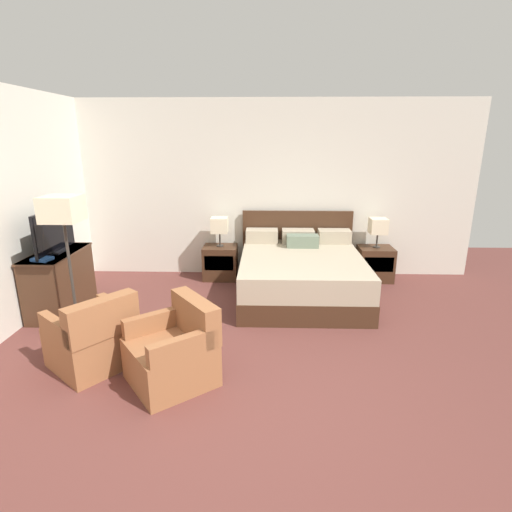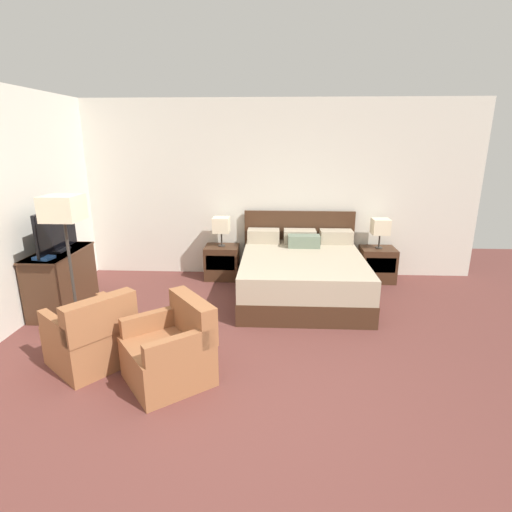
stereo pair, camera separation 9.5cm
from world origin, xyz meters
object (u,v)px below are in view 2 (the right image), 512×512
(bed, at_px, (302,274))
(table_lamp_left, at_px, (221,225))
(nightstand_left, at_px, (222,262))
(table_lamp_right, at_px, (380,227))
(armchair_by_window, at_px, (92,338))
(armchair_companion, at_px, (172,351))
(nightstand_right, at_px, (377,264))
(tv, at_px, (56,231))
(dresser, at_px, (62,280))
(book_red_cover, at_px, (44,258))
(floor_lamp, at_px, (64,217))

(bed, bearing_deg, table_lamp_left, 150.37)
(bed, height_order, table_lamp_left, bed)
(nightstand_left, height_order, table_lamp_right, table_lamp_right)
(bed, height_order, table_lamp_right, bed)
(armchair_by_window, bearing_deg, armchair_companion, -14.66)
(nightstand_right, height_order, armchair_companion, armchair_companion)
(nightstand_left, bearing_deg, nightstand_right, 0.00)
(nightstand_left, relative_size, tv, 0.59)
(armchair_companion, bearing_deg, dresser, 140.28)
(table_lamp_right, bearing_deg, nightstand_left, -179.97)
(table_lamp_left, relative_size, book_red_cover, 2.21)
(bed, distance_m, nightstand_right, 1.40)
(tv, height_order, floor_lamp, floor_lamp)
(nightstand_left, relative_size, table_lamp_left, 1.15)
(nightstand_left, xyz_separation_m, dresser, (-1.91, -1.31, 0.14))
(dresser, height_order, tv, tv)
(tv, distance_m, armchair_by_window, 1.80)
(nightstand_left, distance_m, armchair_by_window, 2.76)
(table_lamp_right, height_order, book_red_cover, table_lamp_right)
(table_lamp_left, relative_size, dresser, 0.44)
(bed, distance_m, book_red_cover, 3.29)
(bed, distance_m, tv, 3.26)
(bed, distance_m, nightstand_left, 1.40)
(table_lamp_right, height_order, tv, tv)
(dresser, relative_size, floor_lamp, 0.65)
(table_lamp_left, distance_m, armchair_by_window, 2.82)
(armchair_companion, distance_m, floor_lamp, 1.87)
(floor_lamp, bearing_deg, nightstand_left, 55.04)
(bed, height_order, tv, tv)
(nightstand_right, relative_size, dresser, 0.51)
(table_lamp_left, distance_m, book_red_cover, 2.50)
(dresser, distance_m, floor_lamp, 1.28)
(table_lamp_left, bearing_deg, floor_lamp, -124.94)
(tv, bearing_deg, table_lamp_right, 16.39)
(table_lamp_left, relative_size, armchair_companion, 0.48)
(dresser, distance_m, armchair_companion, 2.36)
(bed, distance_m, table_lamp_right, 1.50)
(bed, height_order, floor_lamp, floor_lamp)
(tv, height_order, armchair_companion, tv)
(bed, height_order, dresser, bed)
(bed, relative_size, floor_lamp, 1.24)
(table_lamp_right, xyz_separation_m, floor_lamp, (-3.83, -1.99, 0.50))
(bed, relative_size, tv, 2.20)
(tv, bearing_deg, floor_lamp, -54.22)
(dresser, distance_m, book_red_cover, 0.52)
(armchair_by_window, distance_m, armchair_companion, 0.87)
(tv, xyz_separation_m, floor_lamp, (0.51, -0.71, 0.32))
(table_lamp_right, bearing_deg, tv, -163.61)
(armchair_by_window, xyz_separation_m, floor_lamp, (-0.45, 0.61, 1.08))
(book_red_cover, bearing_deg, bed, 16.92)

